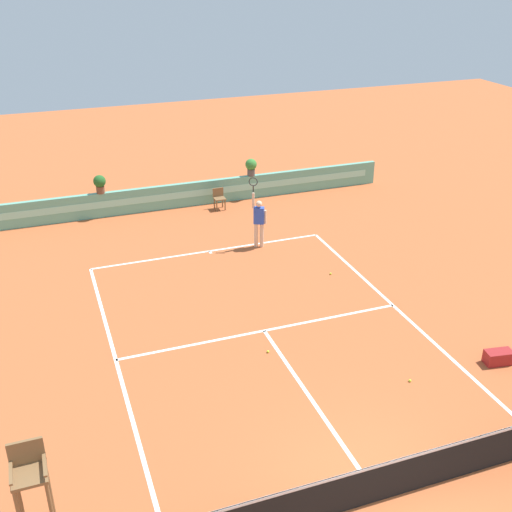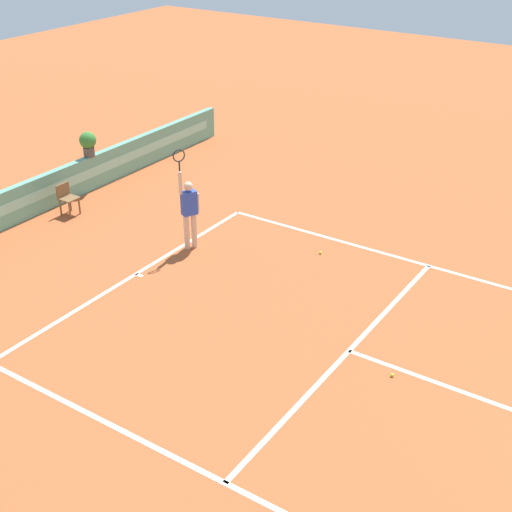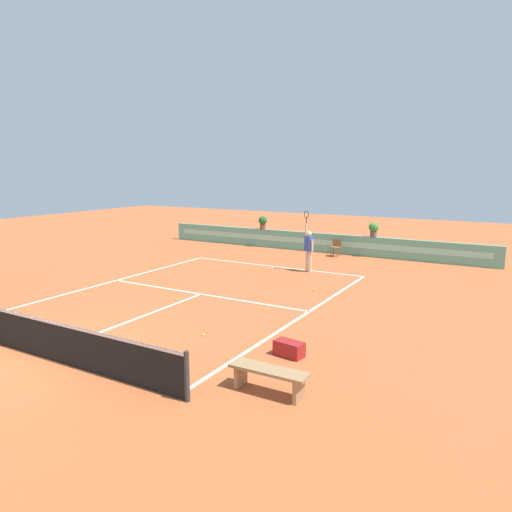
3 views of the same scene
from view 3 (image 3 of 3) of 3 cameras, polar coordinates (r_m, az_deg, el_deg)
name	(u,v)px [view 3 (image 3 of 3)]	position (r m, az deg, el deg)	size (l,w,h in m)	color
ground_plane	(194,297)	(16.39, -7.47, -4.89)	(60.00, 60.00, 0.00)	#B2562D
court_lines	(206,292)	(16.95, -6.00, -4.33)	(8.32, 11.94, 0.01)	white
net	(36,335)	(12.26, -24.96, -8.63)	(8.92, 0.10, 1.00)	#333333
back_wall_barrier	(314,242)	(25.16, 6.97, 1.67)	(18.00, 0.21, 1.00)	#60A88E
ball_kid_chair	(336,247)	(23.94, 9.61, 1.10)	(0.44, 0.44, 0.85)	brown
bench_courtside	(269,375)	(9.47, 1.54, -14.13)	(1.60, 0.44, 0.51)	#99754C
gear_bag	(289,349)	(11.28, 4.01, -11.07)	(0.70, 0.36, 0.36)	maroon
tennis_player	(309,247)	(20.10, 6.37, 1.05)	(0.56, 0.36, 2.58)	beige
tennis_ball_near_baseline	(176,299)	(16.08, -9.63, -5.13)	(0.07, 0.07, 0.07)	#CCE033
tennis_ball_mid_court	(203,335)	(12.64, -6.39, -9.41)	(0.07, 0.07, 0.07)	#CCE033
tennis_ball_by_sideline	(314,290)	(17.19, 6.99, -4.04)	(0.07, 0.07, 0.07)	#CCE033
potted_plant_left	(263,222)	(26.38, 0.83, 4.16)	(0.48, 0.48, 0.72)	brown
potted_plant_right	(374,229)	(24.00, 13.97, 3.21)	(0.48, 0.48, 0.72)	#514C47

